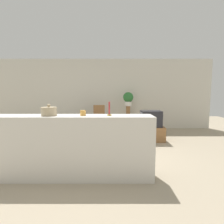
% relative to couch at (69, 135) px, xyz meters
% --- Properties ---
extents(ground_plane, '(14.00, 14.00, 0.00)m').
position_rel_couch_xyz_m(ground_plane, '(0.53, -1.25, -0.26)').
color(ground_plane, tan).
extents(wall_back, '(9.00, 0.06, 2.70)m').
position_rel_couch_xyz_m(wall_back, '(0.53, 2.18, 1.09)').
color(wall_back, beige).
rests_on(wall_back, ground_plane).
extents(couch, '(0.98, 1.85, 0.72)m').
position_rel_couch_xyz_m(couch, '(0.00, 0.00, 0.00)').
color(couch, '#605B51').
rests_on(couch, ground_plane).
extents(tv_stand, '(0.75, 0.58, 0.42)m').
position_rel_couch_xyz_m(tv_stand, '(2.33, 0.41, -0.04)').
color(tv_stand, olive).
rests_on(tv_stand, ground_plane).
extents(television, '(0.59, 0.47, 0.46)m').
position_rel_couch_xyz_m(television, '(2.32, 0.41, 0.40)').
color(television, '#232328').
rests_on(television, tv_stand).
extents(wooden_chair, '(0.44, 0.44, 0.98)m').
position_rel_couch_xyz_m(wooden_chair, '(0.73, 1.35, 0.26)').
color(wooden_chair, olive).
rests_on(wooden_chair, ground_plane).
extents(plant_stand, '(0.15, 0.15, 0.93)m').
position_rel_couch_xyz_m(plant_stand, '(1.78, 1.74, 0.21)').
color(plant_stand, olive).
rests_on(plant_stand, ground_plane).
extents(potted_plant, '(0.38, 0.38, 0.51)m').
position_rel_couch_xyz_m(potted_plant, '(1.78, 1.74, 0.95)').
color(potted_plant, white).
rests_on(potted_plant, plant_stand).
extents(foreground_counter, '(2.63, 0.44, 1.05)m').
position_rel_couch_xyz_m(foreground_counter, '(0.53, -1.88, 0.27)').
color(foreground_counter, silver).
rests_on(foreground_counter, ground_plane).
extents(decorative_bowl, '(0.24, 0.24, 0.19)m').
position_rel_couch_xyz_m(decorative_bowl, '(0.16, -1.88, 0.86)').
color(decorative_bowl, tan).
rests_on(decorative_bowl, foreground_counter).
extents(candle_jar, '(0.09, 0.09, 0.09)m').
position_rel_couch_xyz_m(candle_jar, '(0.71, -1.88, 0.83)').
color(candle_jar, gold).
rests_on(candle_jar, foreground_counter).
extents(candlestick, '(0.07, 0.07, 0.22)m').
position_rel_couch_xyz_m(candlestick, '(1.14, -1.88, 0.86)').
color(candlestick, '#B7933D').
rests_on(candlestick, foreground_counter).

